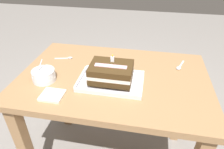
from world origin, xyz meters
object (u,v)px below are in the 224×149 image
object	(u,v)px
birthday_cake	(110,72)
serving_spoon_near_tray	(179,67)
bowl_stack	(44,75)
foil_tray	(110,82)
serving_spoon_by_bowls	(68,58)
napkin_pile	(52,95)

from	to	relation	value
birthday_cake	serving_spoon_near_tray	distance (m)	0.43
serving_spoon_near_tray	bowl_stack	bearing A→B (deg)	-160.05
foil_tray	serving_spoon_by_bowls	distance (m)	0.38
foil_tray	birthday_cake	distance (m)	0.06
foil_tray	serving_spoon_near_tray	xyz separation A→B (m)	(0.37, 0.22, -0.00)
bowl_stack	serving_spoon_by_bowls	size ratio (longest dim) A/B	1.07
bowl_stack	serving_spoon_near_tray	world-z (taller)	bowl_stack
birthday_cake	serving_spoon_near_tray	world-z (taller)	birthday_cake
serving_spoon_by_bowls	napkin_pile	distance (m)	0.38
birthday_cake	serving_spoon_by_bowls	distance (m)	0.39
napkin_pile	serving_spoon_by_bowls	bearing A→B (deg)	99.93
foil_tray	napkin_pile	world-z (taller)	foil_tray
foil_tray	serving_spoon_near_tray	size ratio (longest dim) A/B	2.62
bowl_stack	serving_spoon_by_bowls	xyz separation A→B (m)	(0.03, 0.25, -0.03)
serving_spoon_near_tray	birthday_cake	bearing A→B (deg)	-149.16
serving_spoon_near_tray	foil_tray	bearing A→B (deg)	-149.16
serving_spoon_near_tray	napkin_pile	size ratio (longest dim) A/B	1.18
foil_tray	bowl_stack	xyz separation A→B (m)	(-0.35, -0.04, 0.02)
birthday_cake	bowl_stack	xyz separation A→B (m)	(-0.35, -0.04, -0.04)
foil_tray	serving_spoon_by_bowls	bearing A→B (deg)	146.59
serving_spoon_near_tray	serving_spoon_by_bowls	size ratio (longest dim) A/B	1.11
napkin_pile	bowl_stack	bearing A→B (deg)	129.48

